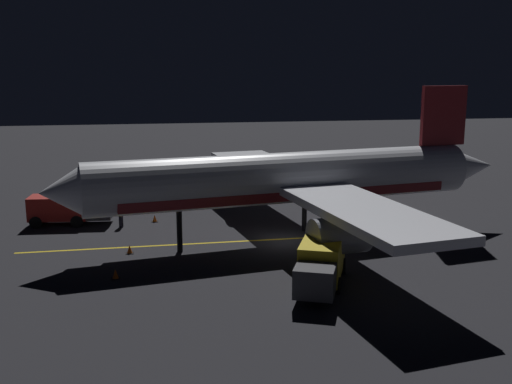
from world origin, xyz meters
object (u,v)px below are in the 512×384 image
Objects in this scene: baggage_truck at (68,209)px; traffic_cone_near_left at (155,219)px; airliner at (293,181)px; catering_truck at (321,263)px; traffic_cone_under_wing at (130,250)px; traffic_cone_near_right at (115,274)px; ground_crew_worker at (121,215)px.

baggage_truck is 6.50m from traffic_cone_near_left.
catering_truck is (-8.73, 0.51, -2.89)m from airliner.
baggage_truck reaches higher than traffic_cone_under_wing.
catering_truck is at bearing -105.33° from traffic_cone_near_right.
traffic_cone_near_right is at bearing -162.36° from baggage_truck.
traffic_cone_near_right is 4.68m from traffic_cone_under_wing.
ground_crew_worker is (5.67, 11.71, -3.29)m from airliner.
traffic_cone_near_left is at bearing 29.36° from catering_truck.
ground_crew_worker is 3.16× the size of traffic_cone_near_left.
traffic_cone_near_right is (-12.48, 2.33, 0.00)m from traffic_cone_near_left.
ground_crew_worker is at bearing 37.88° from catering_truck.
baggage_truck is 11.23× the size of traffic_cone_under_wing.
traffic_cone_near_left is 12.70m from traffic_cone_near_right.
airliner is 59.05× the size of traffic_cone_under_wing.
catering_truck is at bearing -126.40° from traffic_cone_under_wing.
airliner is 13.48m from traffic_cone_near_right.
airliner reaches higher than catering_truck.
traffic_cone_near_left is at bearing -65.81° from ground_crew_worker.
ground_crew_worker is at bearing 64.18° from airliner.
catering_truck is 12.43× the size of traffic_cone_under_wing.
traffic_cone_under_wing is at bearing -173.23° from ground_crew_worker.
ground_crew_worker is (-1.51, -3.95, -0.28)m from baggage_truck.
catering_truck is 18.24m from ground_crew_worker.
airliner is 18.67× the size of ground_crew_worker.
airliner is 12.11m from traffic_cone_near_left.
traffic_cone_under_wing is (-8.24, -4.75, -0.91)m from baggage_truck.
traffic_cone_near_right is (3.03, 11.05, -1.04)m from catering_truck.
ground_crew_worker is at bearing 0.74° from traffic_cone_near_right.
airliner reaches higher than traffic_cone_near_right.
catering_truck reaches higher than traffic_cone_under_wing.
traffic_cone_near_left is at bearing -12.05° from traffic_cone_under_wing.
traffic_cone_near_left is (6.78, 9.24, -3.93)m from airliner.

